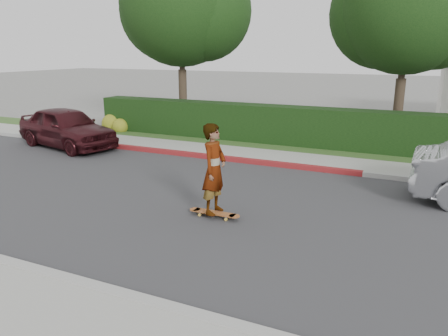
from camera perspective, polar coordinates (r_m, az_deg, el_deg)
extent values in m
plane|color=slate|center=(9.62, 8.38, -6.62)|extent=(120.00, 120.00, 0.00)
cube|color=#2D2D30|center=(9.62, 8.38, -6.59)|extent=(60.00, 8.00, 0.01)
cube|color=#9E9E99|center=(6.19, -3.23, -18.98)|extent=(60.00, 0.20, 0.15)
cube|color=#9E9E99|center=(13.39, 13.46, -0.25)|extent=(60.00, 0.20, 0.15)
cube|color=maroon|center=(15.13, -5.39, 1.88)|extent=(12.00, 0.21, 0.15)
cube|color=gray|center=(14.25, 14.19, 0.57)|extent=(60.00, 1.60, 0.12)
cube|color=#2D4C1E|center=(15.79, 15.31, 1.86)|extent=(60.00, 1.60, 0.10)
cube|color=black|center=(16.94, 5.77, 5.63)|extent=(15.00, 1.00, 1.50)
sphere|color=#2D4C19|center=(20.18, -14.43, 5.62)|extent=(0.90, 0.90, 0.90)
sphere|color=#2D4C19|center=(19.66, -13.42, 5.29)|extent=(0.70, 0.70, 0.70)
cylinder|color=#33261C|center=(19.90, -5.37, 8.81)|extent=(0.36, 0.36, 2.70)
cylinder|color=#33261C|center=(19.78, -5.52, 14.64)|extent=(0.24, 0.24, 2.25)
sphere|color=black|center=(19.87, -5.68, 20.49)|extent=(5.20, 5.20, 5.20)
sphere|color=black|center=(20.60, -7.10, 19.70)|extent=(4.42, 4.42, 4.42)
sphere|color=black|center=(19.67, -2.78, 19.72)|extent=(4.16, 4.16, 4.16)
cylinder|color=#33261C|center=(17.77, 21.74, 6.74)|extent=(0.36, 0.36, 2.52)
cylinder|color=#33261C|center=(17.63, 22.35, 12.81)|extent=(0.24, 0.24, 2.10)
sphere|color=black|center=(17.69, 23.00, 18.92)|extent=(4.80, 4.80, 4.80)
sphere|color=black|center=(18.13, 20.34, 18.41)|extent=(4.08, 4.08, 4.08)
sphere|color=black|center=(17.94, 25.94, 17.58)|extent=(3.84, 3.84, 3.84)
cylinder|color=gold|center=(9.65, -3.21, -6.12)|extent=(0.06, 0.04, 0.06)
cylinder|color=gold|center=(9.80, -2.71, -5.78)|extent=(0.06, 0.04, 0.06)
cylinder|color=gold|center=(9.39, 0.25, -6.73)|extent=(0.06, 0.04, 0.06)
cylinder|color=gold|center=(9.54, 0.70, -6.36)|extent=(0.06, 0.04, 0.06)
cube|color=silver|center=(9.71, -2.96, -5.70)|extent=(0.05, 0.19, 0.03)
cube|color=silver|center=(9.45, 0.48, -6.29)|extent=(0.05, 0.19, 0.03)
cube|color=maroon|center=(9.57, -1.27, -5.86)|extent=(0.95, 0.23, 0.02)
cylinder|color=maroon|center=(9.77, -3.79, -5.43)|extent=(0.23, 0.23, 0.02)
cylinder|color=maroon|center=(9.38, 1.37, -6.30)|extent=(0.23, 0.23, 0.02)
imported|color=white|center=(9.26, -1.30, -0.15)|extent=(0.48, 0.72, 1.96)
imported|color=#3D1318|center=(17.31, -19.86, 5.01)|extent=(4.71, 2.76, 1.50)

